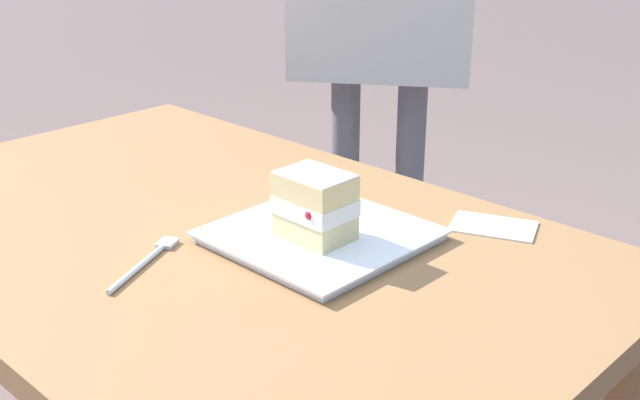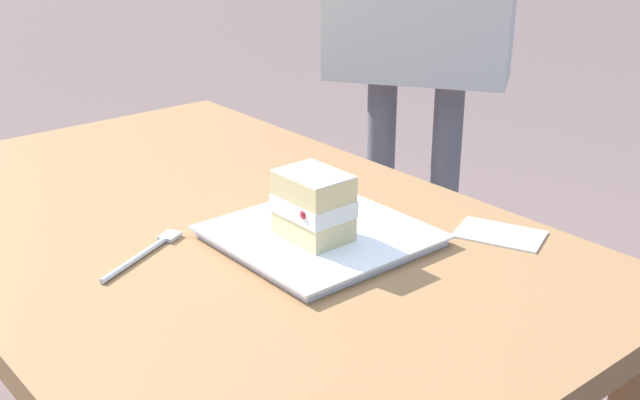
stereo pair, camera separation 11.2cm
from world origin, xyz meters
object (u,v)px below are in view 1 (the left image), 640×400
at_px(patio_table, 208,290).
at_px(dessert_fork, 147,260).
at_px(cake_slice, 315,206).
at_px(paper_napkin, 494,226).
at_px(dessert_plate, 320,236).

xyz_separation_m(patio_table, dessert_fork, (0.04, -0.13, 0.12)).
height_order(cake_slice, paper_napkin, cake_slice).
distance_m(cake_slice, paper_napkin, 0.28).
bearing_deg(patio_table, dessert_plate, 26.12).
bearing_deg(dessert_plate, cake_slice, -63.89).
height_order(dessert_plate, cake_slice, cake_slice).
bearing_deg(dessert_fork, paper_napkin, 57.24).
distance_m(patio_table, dessert_plate, 0.22).
bearing_deg(paper_napkin, cake_slice, -121.72).
relative_size(patio_table, dessert_plate, 4.48).
distance_m(patio_table, dessert_fork, 0.18).
xyz_separation_m(cake_slice, dessert_fork, (-0.13, -0.20, -0.06)).
height_order(dessert_plate, dessert_fork, dessert_plate).
distance_m(dessert_fork, paper_napkin, 0.51).
xyz_separation_m(cake_slice, paper_napkin, (0.15, 0.24, -0.06)).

